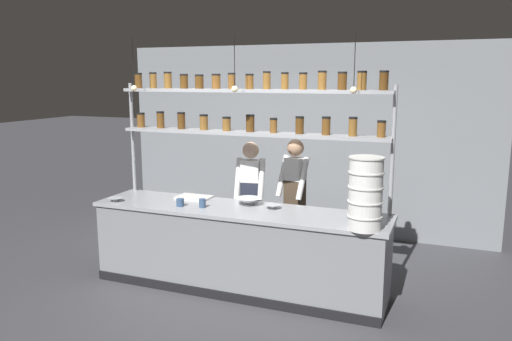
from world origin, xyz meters
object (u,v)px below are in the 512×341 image
at_px(cutting_board, 194,197).
at_px(prep_bowl_near_left, 248,201).
at_px(spice_shelf_unit, 250,113).
at_px(container_stack, 365,193).
at_px(prep_bowl_center_front, 272,207).
at_px(serving_cup_by_board, 180,202).
at_px(prep_bowl_center_back, 115,200).
at_px(chef_left, 251,197).
at_px(serving_cup_front, 202,203).
at_px(chef_center, 295,195).

xyz_separation_m(cutting_board, prep_bowl_near_left, (0.71, -0.05, 0.03)).
distance_m(spice_shelf_unit, container_stack, 1.67).
height_order(prep_bowl_center_front, serving_cup_by_board, serving_cup_by_board).
xyz_separation_m(container_stack, prep_bowl_center_front, (-1.05, 0.39, -0.32)).
bearing_deg(prep_bowl_center_back, cutting_board, 31.51).
bearing_deg(prep_bowl_center_back, chef_left, 34.23).
height_order(chef_left, serving_cup_front, chef_left).
distance_m(cutting_board, serving_cup_front, 0.45).
height_order(prep_bowl_near_left, serving_cup_front, serving_cup_front).
relative_size(spice_shelf_unit, container_stack, 4.62).
bearing_deg(serving_cup_by_board, chef_left, 57.67).
height_order(container_stack, prep_bowl_near_left, container_stack).
bearing_deg(chef_left, serving_cup_front, -117.85).
bearing_deg(cutting_board, prep_bowl_near_left, -3.89).
xyz_separation_m(spice_shelf_unit, serving_cup_front, (-0.38, -0.44, -0.96)).
bearing_deg(prep_bowl_center_back, serving_cup_by_board, 6.13).
bearing_deg(chef_center, serving_cup_front, -113.08).
relative_size(prep_bowl_near_left, prep_bowl_center_front, 1.67).
xyz_separation_m(cutting_board, prep_bowl_center_back, (-0.77, -0.47, 0.01)).
height_order(spice_shelf_unit, cutting_board, spice_shelf_unit).
distance_m(cutting_board, serving_cup_by_board, 0.39).
height_order(container_stack, prep_bowl_center_front, container_stack).
xyz_separation_m(spice_shelf_unit, prep_bowl_center_back, (-1.44, -0.57, -0.99)).
height_order(chef_left, chef_center, chef_center).
distance_m(cutting_board, prep_bowl_center_front, 1.03).
distance_m(chef_center, prep_bowl_center_front, 0.72).
height_order(cutting_board, prep_bowl_center_front, prep_bowl_center_front).
xyz_separation_m(chef_left, prep_bowl_center_front, (0.47, -0.54, 0.05)).
height_order(container_stack, cutting_board, container_stack).
relative_size(cutting_board, prep_bowl_center_front, 2.34).
bearing_deg(chef_left, prep_bowl_near_left, -80.34).
distance_m(container_stack, serving_cup_by_board, 2.07).
bearing_deg(container_stack, chef_center, 132.67).
bearing_deg(prep_bowl_near_left, container_stack, -18.43).
bearing_deg(cutting_board, spice_shelf_unit, 8.36).
bearing_deg(spice_shelf_unit, serving_cup_front, -130.59).
xyz_separation_m(prep_bowl_near_left, serving_cup_by_board, (-0.68, -0.34, 0.00)).
distance_m(prep_bowl_center_front, serving_cup_by_board, 1.03).
height_order(prep_bowl_near_left, prep_bowl_center_back, prep_bowl_near_left).
bearing_deg(chef_center, serving_cup_by_board, -120.08).
bearing_deg(container_stack, spice_shelf_unit, 156.84).
bearing_deg(prep_bowl_center_front, container_stack, -20.41).
bearing_deg(serving_cup_by_board, spice_shelf_unit, 37.36).
distance_m(chef_center, cutting_board, 1.22).
xyz_separation_m(prep_bowl_center_back, serving_cup_front, (1.06, 0.13, 0.03)).
bearing_deg(serving_cup_front, cutting_board, 130.14).
relative_size(chef_center, serving_cup_front, 16.47).
relative_size(prep_bowl_center_front, serving_cup_front, 1.76).
distance_m(prep_bowl_center_front, prep_bowl_center_back, 1.83).
xyz_separation_m(chef_center, serving_cup_front, (-0.76, -0.95, 0.06)).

